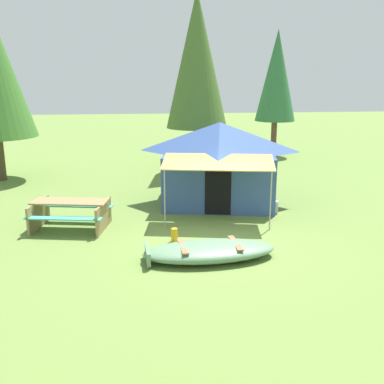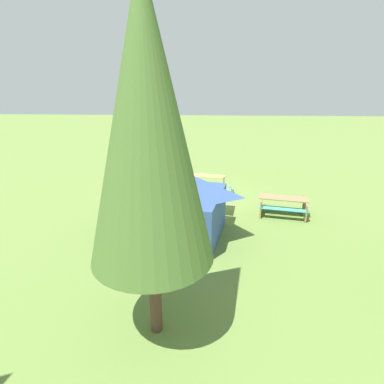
% 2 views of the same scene
% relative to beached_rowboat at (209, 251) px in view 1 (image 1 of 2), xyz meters
% --- Properties ---
extents(ground_plane, '(80.00, 80.00, 0.00)m').
position_rel_beached_rowboat_xyz_m(ground_plane, '(0.39, 0.91, -0.20)').
color(ground_plane, olive).
extents(beached_rowboat, '(3.05, 1.33, 0.38)m').
position_rel_beached_rowboat_xyz_m(beached_rowboat, '(0.00, 0.00, 0.00)').
color(beached_rowboat, '#5F8662').
rests_on(beached_rowboat, ground_plane).
extents(canvas_cabin_tent, '(4.17, 4.87, 2.60)m').
position_rel_beached_rowboat_xyz_m(canvas_cabin_tent, '(1.06, 4.59, 1.15)').
color(canvas_cabin_tent, '#365494').
rests_on(canvas_cabin_tent, ground_plane).
extents(picnic_table, '(2.22, 1.76, 0.77)m').
position_rel_beached_rowboat_xyz_m(picnic_table, '(-3.35, 2.51, 0.29)').
color(picnic_table, olive).
rests_on(picnic_table, ground_plane).
extents(cooler_box, '(0.58, 0.46, 0.38)m').
position_rel_beached_rowboat_xyz_m(cooler_box, '(2.38, 3.29, -0.01)').
color(cooler_box, beige).
rests_on(cooler_box, ground_plane).
extents(fuel_can, '(0.23, 0.23, 0.34)m').
position_rel_beached_rowboat_xyz_m(fuel_can, '(-0.67, 1.18, -0.03)').
color(fuel_can, gold).
rests_on(fuel_can, ground_plane).
extents(pine_tree_back_left, '(2.53, 2.53, 7.34)m').
position_rel_beached_rowboat_xyz_m(pine_tree_back_left, '(0.95, 9.32, 4.41)').
color(pine_tree_back_left, '#4F352C').
rests_on(pine_tree_back_left, ground_plane).
extents(pine_tree_far_center, '(2.02, 2.02, 6.24)m').
position_rel_beached_rowboat_xyz_m(pine_tree_far_center, '(5.42, 12.88, 3.80)').
color(pine_tree_far_center, brown).
rests_on(pine_tree_far_center, ground_plane).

